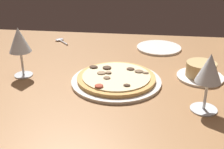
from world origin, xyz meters
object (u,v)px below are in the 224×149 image
object	(u,v)px
wine_glass_far	(209,71)
side_plate	(159,48)
ramekin_on_saucer	(201,72)
spoon	(60,40)
wine_glass_near	(19,42)
pizza_main	(116,79)

from	to	relation	value
wine_glass_far	side_plate	xyz separation A→B (cm)	(-11.50, 48.74, -11.33)
ramekin_on_saucer	wine_glass_far	size ratio (longest dim) A/B	0.94
spoon	wine_glass_near	bearing A→B (deg)	-93.31
ramekin_on_saucer	wine_glass_near	distance (cm)	61.09
wine_glass_near	side_plate	world-z (taller)	wine_glass_near
side_plate	wine_glass_far	bearing A→B (deg)	-76.73
wine_glass_near	spoon	size ratio (longest dim) A/B	1.98
wine_glass_near	side_plate	xyz separation A→B (cm)	(46.68, 33.19, -11.84)
wine_glass_far	side_plate	size ratio (longest dim) A/B	0.88
pizza_main	wine_glass_far	size ratio (longest dim) A/B	1.77
ramekin_on_saucer	side_plate	bearing A→B (deg)	115.75
spoon	ramekin_on_saucer	bearing A→B (deg)	-29.24
wine_glass_far	wine_glass_near	xyz separation A→B (cm)	(-58.17, 15.55, 0.50)
ramekin_on_saucer	wine_glass_far	distance (cm)	23.12
pizza_main	wine_glass_far	distance (cm)	31.28
wine_glass_far	ramekin_on_saucer	bearing A→B (deg)	84.94
pizza_main	wine_glass_far	xyz separation A→B (cm)	(25.90, -13.99, 10.58)
spoon	pizza_main	bearing A→B (deg)	-52.67
side_plate	spoon	distance (cm)	44.73
wine_glass_near	side_plate	bearing A→B (deg)	35.42
ramekin_on_saucer	side_plate	world-z (taller)	ramekin_on_saucer
side_plate	wine_glass_near	bearing A→B (deg)	-144.58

